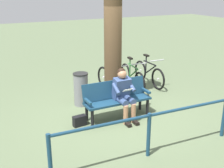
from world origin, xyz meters
TOP-DOWN VIEW (x-y plane):
  - ground_plane at (0.00, 0.00)m, footprint 40.00×40.00m
  - bench at (0.10, 0.08)m, footprint 1.60×0.49m
  - person_reading at (-0.01, 0.25)m, footprint 0.49×0.77m
  - handbag at (1.06, 0.15)m, footprint 0.31×0.17m
  - tree_trunk at (-0.31, -0.90)m, footprint 0.46×0.46m
  - litter_bin at (0.59, -0.96)m, footprint 0.39×0.39m
  - bicycle_orange at (-1.90, -1.53)m, footprint 0.48×1.68m
  - bicycle_green at (-1.25, -1.44)m, footprint 0.48×1.68m
  - bicycle_blue at (-0.57, -1.42)m, footprint 0.48×1.68m
  - railing_fence at (0.36, 1.84)m, footprint 3.64×0.23m

SIDE VIEW (x-z plane):
  - ground_plane at x=0.00m, z-range 0.00..0.00m
  - handbag at x=1.06m, z-range 0.00..0.24m
  - bicycle_orange at x=-1.90m, z-range -0.11..0.83m
  - bicycle_green at x=-1.25m, z-range -0.11..0.83m
  - bicycle_blue at x=-0.57m, z-range -0.11..0.83m
  - litter_bin at x=0.59m, z-range 0.00..0.87m
  - bench at x=0.10m, z-range 0.07..0.94m
  - railing_fence at x=0.36m, z-range 0.18..1.03m
  - person_reading at x=-0.01m, z-range 0.06..1.27m
  - tree_trunk at x=-0.31m, z-range 0.00..4.10m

